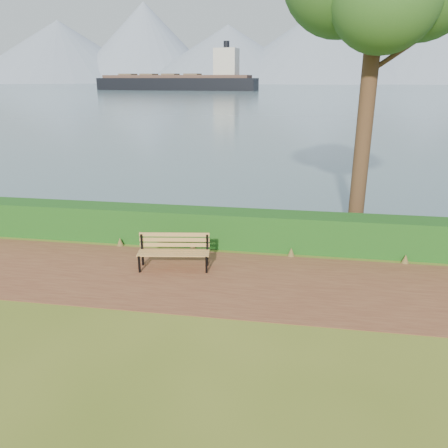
# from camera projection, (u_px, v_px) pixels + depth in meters

# --- Properties ---
(ground) EXTENTS (140.00, 140.00, 0.00)m
(ground) POSITION_uv_depth(u_px,v_px,m) (219.00, 286.00, 9.98)
(ground) COLOR #4E631C
(ground) RESTS_ON ground
(path) EXTENTS (40.00, 3.40, 0.01)m
(path) POSITION_uv_depth(u_px,v_px,m) (221.00, 280.00, 10.26)
(path) COLOR brown
(path) RESTS_ON ground
(hedge) EXTENTS (32.00, 0.85, 1.00)m
(hedge) POSITION_uv_depth(u_px,v_px,m) (235.00, 229.00, 12.26)
(hedge) COLOR #144815
(hedge) RESTS_ON ground
(water) EXTENTS (700.00, 510.00, 0.00)m
(water) POSITION_uv_depth(u_px,v_px,m) (295.00, 86.00, 253.30)
(water) COLOR #466370
(water) RESTS_ON ground
(mountains) EXTENTS (585.00, 190.00, 70.00)m
(mountains) POSITION_uv_depth(u_px,v_px,m) (287.00, 50.00, 382.55)
(mountains) COLOR gray
(mountains) RESTS_ON ground
(bench) EXTENTS (1.81, 0.76, 0.88)m
(bench) POSITION_uv_depth(u_px,v_px,m) (174.00, 249.00, 10.80)
(bench) COLOR black
(bench) RESTS_ON ground
(cargo_ship) EXTENTS (62.55, 16.32, 18.78)m
(cargo_ship) POSITION_uv_depth(u_px,v_px,m) (181.00, 83.00, 164.46)
(cargo_ship) COLOR black
(cargo_ship) RESTS_ON ground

